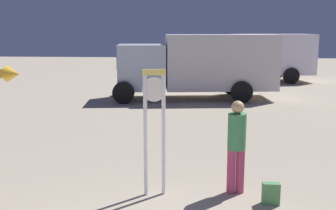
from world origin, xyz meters
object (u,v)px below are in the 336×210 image
Objects in this scene: person_near_clock at (237,142)px; backpack at (271,194)px; box_truck_far at (258,55)px; box_truck_near at (200,64)px; standing_clock at (154,119)px.

backpack is at bearing -38.71° from person_near_clock.
box_truck_far is (2.64, 16.55, 0.57)m from person_near_clock.
person_near_clock is 10.41m from box_truck_near.
box_truck_far is at bearing 83.06° from backpack.
person_near_clock is 16.77m from box_truck_far.
box_truck_far is at bearing 76.19° from standing_clock.
standing_clock is 1.33× the size of person_near_clock.
backpack is (2.04, -0.27, -1.21)m from standing_clock.
box_truck_far is (2.07, 17.01, 1.35)m from backpack.
person_near_clock is 0.24× the size of box_truck_near.
standing_clock is 0.32× the size of box_truck_near.
person_near_clock is at bearing -86.15° from box_truck_near.
person_near_clock is (1.47, 0.18, -0.44)m from standing_clock.
box_truck_far reaches higher than standing_clock.
standing_clock is at bearing -172.88° from person_near_clock.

